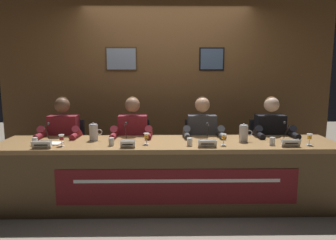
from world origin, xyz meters
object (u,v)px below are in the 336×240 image
(water_cup_far_right, at_px, (272,142))
(nameplate_far_left, at_px, (41,145))
(water_cup_far_left, at_px, (35,142))
(panelist_center_right, at_px, (202,138))
(water_pitcher_right_side, at_px, (244,133))
(juice_glass_center_left, at_px, (146,137))
(conference_table, at_px, (168,164))
(chair_center_left, at_px, (134,155))
(panelist_far_left, at_px, (62,138))
(juice_glass_far_left, at_px, (61,138))
(microphone_center_right, at_px, (208,136))
(chair_far_right, at_px, (265,154))
(water_pitcher_left_side, at_px, (94,132))
(microphone_far_left, at_px, (46,136))
(panelist_center_left, at_px, (133,138))
(nameplate_center_left, at_px, (128,144))
(nameplate_far_right, at_px, (291,143))
(juice_glass_far_right, at_px, (310,137))
(microphone_center_left, at_px, (125,135))
(water_cup_center_left, at_px, (111,142))
(chair_center_right, at_px, (200,155))
(microphone_far_right, at_px, (287,135))
(nameplate_center_right, at_px, (207,144))
(water_cup_center_right, at_px, (190,142))
(document_stack_far_left, at_px, (52,143))
(panelist_far_right, at_px, (272,137))
(chair_far_left, at_px, (68,155))

(water_cup_far_right, bearing_deg, nameplate_far_left, -177.43)
(water_cup_far_left, bearing_deg, panelist_center_right, 15.51)
(water_pitcher_right_side, bearing_deg, juice_glass_center_left, -173.91)
(conference_table, xyz_separation_m, water_cup_far_left, (-1.45, -0.04, 0.27))
(chair_center_left, height_order, water_cup_far_right, chair_center_left)
(juice_glass_center_left, bearing_deg, panelist_far_left, 155.62)
(juice_glass_far_left, xyz_separation_m, microphone_center_right, (1.60, 0.13, -0.01))
(chair_center_left, height_order, chair_far_right, same)
(nameplate_far_left, bearing_deg, water_pitcher_left_side, 39.42)
(chair_center_left, distance_m, panelist_center_right, 0.95)
(microphone_far_left, relative_size, panelist_center_left, 0.18)
(panelist_center_right, bearing_deg, conference_table, -132.24)
(water_cup_far_left, xyz_separation_m, nameplate_center_left, (1.02, -0.13, 0.00))
(nameplate_far_right, distance_m, juice_glass_far_right, 0.25)
(water_cup_far_left, bearing_deg, microphone_center_left, 9.61)
(water_cup_center_left, height_order, chair_center_right, chair_center_right)
(microphone_far_right, bearing_deg, juice_glass_center_left, -175.34)
(water_cup_center_left, height_order, nameplate_center_right, water_cup_center_left)
(nameplate_far_left, height_order, nameplate_far_right, same)
(water_cup_center_right, height_order, microphone_center_right, microphone_center_right)
(nameplate_far_left, xyz_separation_m, water_cup_far_right, (2.45, 0.11, -0.00))
(juice_glass_far_left, bearing_deg, water_pitcher_right_side, 5.28)
(water_cup_center_right, xyz_separation_m, water_pitcher_right_side, (0.63, 0.20, 0.06))
(chair_center_left, height_order, panelist_center_right, panelist_center_right)
(chair_center_left, height_order, document_stack_far_left, chair_center_left)
(microphone_far_left, xyz_separation_m, nameplate_center_right, (1.78, -0.25, -0.03))
(water_cup_far_left, xyz_separation_m, juice_glass_center_left, (1.21, 0.03, 0.05))
(panelist_far_right, bearing_deg, water_pitcher_left_side, -172.47)
(chair_far_right, height_order, water_pitcher_right_side, water_pitcher_right_side)
(microphone_center_left, relative_size, water_pitcher_left_side, 1.03)
(juice_glass_center_left, relative_size, juice_glass_far_right, 1.00)
(conference_table, bearing_deg, microphone_center_left, 165.91)
(chair_far_left, distance_m, juice_glass_far_right, 2.99)
(microphone_far_left, xyz_separation_m, chair_center_right, (1.81, 0.59, -0.38))
(microphone_far_left, distance_m, chair_center_left, 1.17)
(microphone_far_left, bearing_deg, water_cup_center_left, -11.36)
(panelist_far_left, distance_m, water_cup_center_left, 0.90)
(juice_glass_center_left, height_order, microphone_center_right, microphone_center_right)
(panelist_center_right, xyz_separation_m, water_pitcher_right_side, (0.42, -0.37, 0.13))
(water_cup_center_left, relative_size, juice_glass_far_right, 0.69)
(microphone_far_left, bearing_deg, panelist_center_left, 23.05)
(microphone_far_right, bearing_deg, nameplate_center_left, -170.61)
(conference_table, distance_m, water_pitcher_left_side, 0.94)
(chair_far_left, bearing_deg, juice_glass_center_left, -32.48)
(panelist_far_left, distance_m, juice_glass_far_right, 2.92)
(microphone_center_left, height_order, panelist_center_right, panelist_center_right)
(chair_far_right, bearing_deg, chair_center_left, 180.00)
(microphone_center_left, distance_m, panelist_far_right, 1.85)
(chair_far_right, bearing_deg, juice_glass_center_left, -156.16)
(panelist_far_right, relative_size, water_pitcher_left_side, 5.83)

